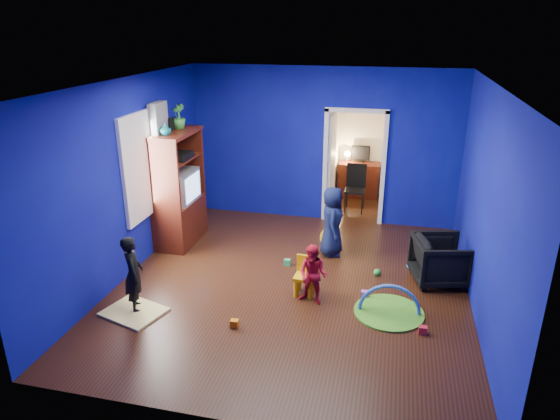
% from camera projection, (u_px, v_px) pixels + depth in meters
% --- Properties ---
extents(floor, '(5.00, 5.50, 0.01)m').
position_uv_depth(floor, '(292.00, 285.00, 7.33)').
color(floor, black).
rests_on(floor, ground).
extents(ceiling, '(5.00, 5.50, 0.01)m').
position_uv_depth(ceiling, '(294.00, 84.00, 6.30)').
color(ceiling, white).
rests_on(ceiling, wall_back).
extents(wall_back, '(5.00, 0.02, 2.90)m').
position_uv_depth(wall_back, '(323.00, 146.00, 9.32)').
color(wall_back, '#0B0B7D').
rests_on(wall_back, floor).
extents(wall_front, '(5.00, 0.02, 2.90)m').
position_uv_depth(wall_front, '(228.00, 291.00, 4.32)').
color(wall_front, '#0B0B7D').
rests_on(wall_front, floor).
extents(wall_left, '(0.02, 5.50, 2.90)m').
position_uv_depth(wall_left, '(127.00, 180.00, 7.35)').
color(wall_left, '#0B0B7D').
rests_on(wall_left, floor).
extents(wall_right, '(0.02, 5.50, 2.90)m').
position_uv_depth(wall_right, '(487.00, 207.00, 6.29)').
color(wall_right, '#0B0B7D').
rests_on(wall_right, floor).
extents(alcove, '(1.00, 1.75, 2.50)m').
position_uv_depth(alcove, '(359.00, 147.00, 10.06)').
color(alcove, silver).
rests_on(alcove, floor).
extents(armchair, '(0.92, 0.90, 0.70)m').
position_uv_depth(armchair, '(440.00, 260.00, 7.33)').
color(armchair, black).
rests_on(armchair, floor).
extents(child_black, '(0.41, 0.46, 1.06)m').
position_uv_depth(child_black, '(134.00, 274.00, 6.55)').
color(child_black, black).
rests_on(child_black, floor).
extents(child_navy, '(0.45, 0.62, 1.17)m').
position_uv_depth(child_navy, '(332.00, 221.00, 8.12)').
color(child_navy, '#10103C').
rests_on(child_navy, floor).
extents(toddler_red, '(0.48, 0.41, 0.85)m').
position_uv_depth(toddler_red, '(313.00, 275.00, 6.74)').
color(toddler_red, '#AD1512').
rests_on(toddler_red, floor).
extents(vase, '(0.23, 0.23, 0.19)m').
position_uv_depth(vase, '(165.00, 129.00, 7.81)').
color(vase, '#0C5A64').
rests_on(vase, tv_armoire).
extents(potted_plant, '(0.28, 0.28, 0.41)m').
position_uv_depth(potted_plant, '(178.00, 116.00, 8.25)').
color(potted_plant, '#338430').
rests_on(potted_plant, tv_armoire).
extents(tv_armoire, '(0.58, 1.14, 1.96)m').
position_uv_depth(tv_armoire, '(178.00, 188.00, 8.47)').
color(tv_armoire, '#42130B').
rests_on(tv_armoire, floor).
extents(crt_tv, '(0.46, 0.70, 0.54)m').
position_uv_depth(crt_tv, '(180.00, 186.00, 8.44)').
color(crt_tv, silver).
rests_on(crt_tv, tv_armoire).
extents(yellow_blanket, '(0.89, 0.79, 0.03)m').
position_uv_depth(yellow_blanket, '(134.00, 312.00, 6.64)').
color(yellow_blanket, '#F2E07A').
rests_on(yellow_blanket, floor).
extents(hopper_ball, '(0.36, 0.36, 0.36)m').
position_uv_depth(hopper_ball, '(330.00, 238.00, 8.50)').
color(hopper_ball, yellow).
rests_on(hopper_ball, floor).
extents(kid_chair, '(0.30, 0.30, 0.50)m').
position_uv_depth(kid_chair, '(305.00, 278.00, 7.02)').
color(kid_chair, yellow).
rests_on(kid_chair, floor).
extents(play_mat, '(0.93, 0.93, 0.02)m').
position_uv_depth(play_mat, '(389.00, 312.00, 6.63)').
color(play_mat, '#419621').
rests_on(play_mat, floor).
extents(toy_arch, '(0.83, 0.09, 0.83)m').
position_uv_depth(toy_arch, '(389.00, 312.00, 6.63)').
color(toy_arch, '#3F8CD8').
rests_on(toy_arch, floor).
extents(window_left, '(0.03, 0.95, 1.55)m').
position_uv_depth(window_left, '(139.00, 167.00, 7.63)').
color(window_left, white).
rests_on(window_left, wall_left).
extents(curtain, '(0.14, 0.42, 2.40)m').
position_uv_depth(curtain, '(163.00, 176.00, 8.22)').
color(curtain, slate).
rests_on(curtain, floor).
extents(doorway, '(1.16, 0.10, 2.10)m').
position_uv_depth(doorway, '(354.00, 169.00, 9.34)').
color(doorway, white).
rests_on(doorway, floor).
extents(study_desk, '(0.88, 0.44, 0.75)m').
position_uv_depth(study_desk, '(359.00, 180.00, 10.95)').
color(study_desk, '#3D140A').
rests_on(study_desk, floor).
extents(desk_monitor, '(0.40, 0.05, 0.32)m').
position_uv_depth(desk_monitor, '(361.00, 153.00, 10.86)').
color(desk_monitor, black).
rests_on(desk_monitor, study_desk).
extents(desk_lamp, '(0.14, 0.14, 0.14)m').
position_uv_depth(desk_lamp, '(347.00, 154.00, 10.87)').
color(desk_lamp, '#FFD88C').
rests_on(desk_lamp, study_desk).
extents(folding_chair, '(0.40, 0.40, 0.92)m').
position_uv_depth(folding_chair, '(355.00, 190.00, 10.05)').
color(folding_chair, black).
rests_on(folding_chair, floor).
extents(book_shelf, '(0.88, 0.24, 0.04)m').
position_uv_depth(book_shelf, '(364.00, 103.00, 10.47)').
color(book_shelf, white).
rests_on(book_shelf, study_desk).
extents(toy_0, '(0.10, 0.08, 0.10)m').
position_uv_depth(toy_0, '(423.00, 330.00, 6.19)').
color(toy_0, red).
rests_on(toy_0, floor).
extents(toy_1, '(0.11, 0.11, 0.11)m').
position_uv_depth(toy_1, '(410.00, 265.00, 7.82)').
color(toy_1, '#29B0EA').
rests_on(toy_1, floor).
extents(toy_2, '(0.10, 0.08, 0.10)m').
position_uv_depth(toy_2, '(234.00, 323.00, 6.32)').
color(toy_2, orange).
rests_on(toy_2, floor).
extents(toy_3, '(0.11, 0.11, 0.11)m').
position_uv_depth(toy_3, '(377.00, 272.00, 7.60)').
color(toy_3, green).
rests_on(toy_3, floor).
extents(toy_4, '(0.10, 0.08, 0.10)m').
position_uv_depth(toy_4, '(365.00, 294.00, 7.00)').
color(toy_4, '#C24AC5').
rests_on(toy_4, floor).
extents(toy_5, '(0.10, 0.08, 0.10)m').
position_uv_depth(toy_5, '(287.00, 262.00, 7.92)').
color(toy_5, green).
rests_on(toy_5, floor).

